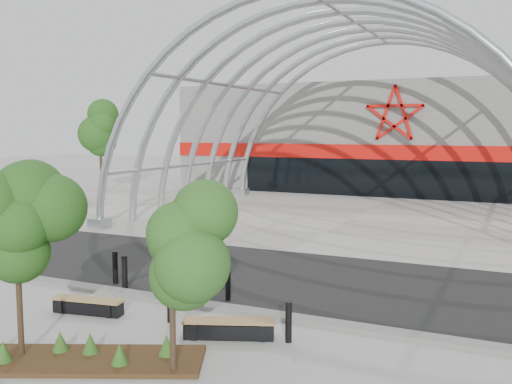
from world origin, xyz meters
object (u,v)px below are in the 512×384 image
object	(u,v)px
street_tree_1	(171,249)
bench_1	(229,329)
street_tree_0	(16,229)
bench_0	(88,306)
bollard_2	(228,285)

from	to	relation	value
street_tree_1	bench_1	bearing A→B (deg)	87.41
street_tree_0	bench_1	size ratio (longest dim) A/B	1.79
bench_0	street_tree_0	bearing A→B (deg)	-75.36
bench_1	bollard_2	distance (m)	2.77
bench_0	bollard_2	distance (m)	3.66
street_tree_1	bench_0	xyz separation A→B (m)	(-3.93, 2.09, -2.24)
bench_1	bollard_2	bearing A→B (deg)	118.36
bench_1	bollard_2	size ratio (longest dim) A/B	2.35
bench_0	bench_1	xyz separation A→B (m)	(4.03, 0.01, 0.02)
street_tree_1	bench_0	world-z (taller)	street_tree_1
street_tree_1	bollard_2	world-z (taller)	street_tree_1
bench_0	bollard_2	world-z (taller)	bollard_2
bench_1	bench_0	bearing A→B (deg)	-179.89
bench_1	street_tree_1	bearing A→B (deg)	-92.59
street_tree_1	bench_1	xyz separation A→B (m)	(0.10, 2.10, -2.22)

